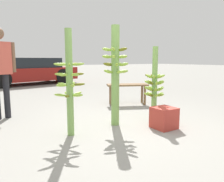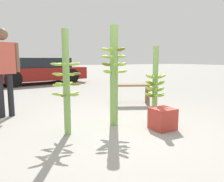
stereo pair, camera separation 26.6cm
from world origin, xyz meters
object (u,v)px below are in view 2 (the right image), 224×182
(banana_stalk_left, at_px, (66,82))
(banana_stalk_center, at_px, (114,73))
(parked_car, at_px, (39,71))
(banana_stalk_right, at_px, (155,85))
(vendor_person, at_px, (4,64))
(market_bench, at_px, (131,88))
(produce_crate, at_px, (163,119))

(banana_stalk_left, distance_m, banana_stalk_center, 0.87)
(parked_car, bearing_deg, banana_stalk_center, 169.20)
(banana_stalk_right, bearing_deg, vendor_person, 147.60)
(banana_stalk_right, bearing_deg, banana_stalk_center, 174.73)
(banana_stalk_center, relative_size, vendor_person, 0.98)
(banana_stalk_left, xyz_separation_m, banana_stalk_right, (1.69, 0.02, -0.13))
(banana_stalk_left, distance_m, parked_car, 7.65)
(banana_stalk_right, relative_size, market_bench, 1.27)
(banana_stalk_left, bearing_deg, produce_crate, -18.98)
(banana_stalk_left, distance_m, market_bench, 2.56)
(banana_stalk_left, bearing_deg, market_bench, 34.46)
(banana_stalk_right, bearing_deg, parked_car, 96.00)
(parked_car, height_order, produce_crate, parked_car)
(banana_stalk_left, bearing_deg, parked_car, 83.28)
(produce_crate, bearing_deg, banana_stalk_right, 64.46)
(vendor_person, distance_m, market_bench, 2.94)
(banana_stalk_center, xyz_separation_m, market_bench, (1.23, 1.34, -0.49))
(parked_car, relative_size, produce_crate, 12.93)
(market_bench, distance_m, produce_crate, 2.05)
(banana_stalk_right, height_order, parked_car, banana_stalk_right)
(vendor_person, xyz_separation_m, parked_car, (1.67, 6.01, -0.44))
(banana_stalk_left, bearing_deg, vendor_person, 116.04)
(banana_stalk_right, height_order, market_bench, banana_stalk_right)
(parked_car, xyz_separation_m, produce_crate, (0.55, -8.10, -0.43))
(banana_stalk_center, xyz_separation_m, banana_stalk_right, (0.83, -0.08, -0.24))
(vendor_person, relative_size, produce_crate, 4.93)
(produce_crate, bearing_deg, banana_stalk_left, 161.02)
(banana_stalk_right, xyz_separation_m, market_bench, (0.40, 1.42, -0.26))
(parked_car, bearing_deg, vendor_person, 153.96)
(vendor_person, height_order, market_bench, vendor_person)
(banana_stalk_right, xyz_separation_m, produce_crate, (-0.25, -0.52, -0.50))
(vendor_person, bearing_deg, banana_stalk_center, -54.66)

